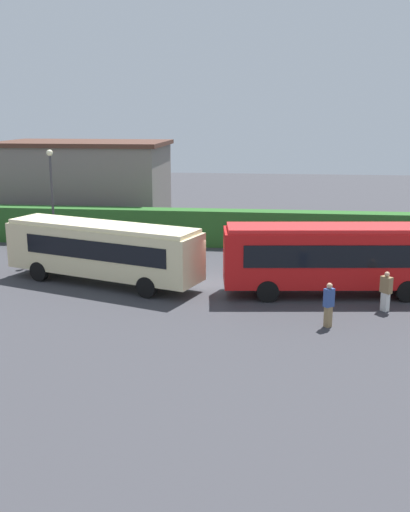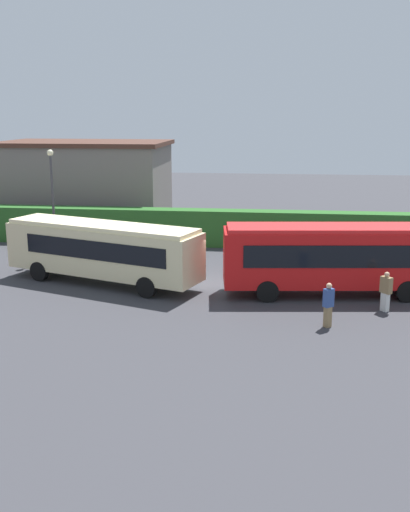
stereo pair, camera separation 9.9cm
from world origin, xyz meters
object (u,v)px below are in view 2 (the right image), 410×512
at_px(bus_cream, 102,249).
at_px(lamppost, 53,193).
at_px(person_far, 386,291).
at_px(person_center, 328,304).
at_px(person_right, 333,257).
at_px(bus_red, 334,256).

bearing_deg(bus_cream, lamppost, -28.28).
height_order(bus_cream, person_far, bus_cream).
relative_size(bus_cream, person_far, 5.99).
bearing_deg(person_center, person_right, 135.94).
relative_size(person_right, lamppost, 0.30).
height_order(person_center, lamppost, lamppost).
relative_size(bus_cream, person_right, 5.59).
distance_m(person_far, lamppost, 19.05).
relative_size(person_center, person_right, 0.97).
bearing_deg(lamppost, person_far, -22.85).
height_order(bus_red, person_far, bus_red).
bearing_deg(person_far, person_right, -112.03).
xyz_separation_m(person_right, lamppost, (-15.61, 1.78, 2.87)).
height_order(bus_cream, lamppost, lamppost).
distance_m(bus_cream, person_right, 11.82).
bearing_deg(person_right, person_center, -148.57).
bearing_deg(person_far, bus_cream, -51.07).
relative_size(bus_red, lamppost, 1.65).
xyz_separation_m(bus_cream, person_far, (13.18, -2.71, -0.85)).
xyz_separation_m(person_right, person_far, (1.73, -5.53, -0.08)).
distance_m(bus_red, person_center, 4.49).
distance_m(bus_red, lamppost, 16.30).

